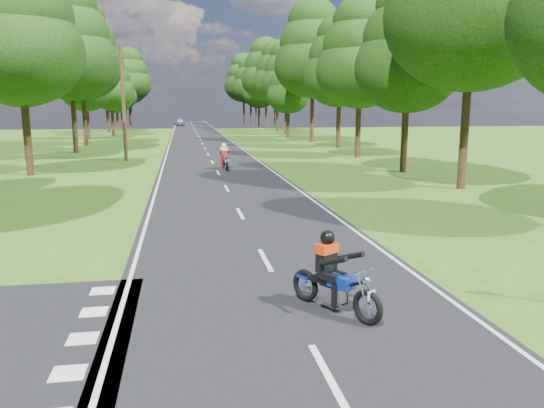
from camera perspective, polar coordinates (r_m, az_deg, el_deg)
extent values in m
plane|color=#2E5713|center=(11.85, 0.78, -8.86)|extent=(160.00, 160.00, 0.00)
cube|color=black|center=(61.15, -7.72, 6.85)|extent=(7.00, 140.00, 0.02)
cube|color=silver|center=(8.27, 6.01, -17.82)|extent=(0.12, 2.00, 0.01)
cube|color=silver|center=(13.72, -0.73, -6.01)|extent=(0.12, 2.00, 0.01)
cube|color=silver|center=(19.50, -3.45, -1.01)|extent=(0.12, 2.00, 0.01)
cube|color=silver|center=(25.38, -4.91, 1.69)|extent=(0.12, 2.00, 0.01)
cube|color=silver|center=(31.30, -5.82, 3.37)|extent=(0.12, 2.00, 0.01)
cube|color=silver|center=(37.25, -6.44, 4.52)|extent=(0.12, 2.00, 0.01)
cube|color=silver|center=(43.22, -6.89, 5.35)|extent=(0.12, 2.00, 0.01)
cube|color=silver|center=(49.19, -7.24, 5.97)|extent=(0.12, 2.00, 0.01)
cube|color=silver|center=(55.17, -7.51, 6.47)|extent=(0.12, 2.00, 0.01)
cube|color=silver|center=(61.15, -7.72, 6.86)|extent=(0.12, 2.00, 0.01)
cube|color=silver|center=(67.13, -7.90, 7.19)|extent=(0.12, 2.00, 0.01)
cube|color=silver|center=(73.12, -8.05, 7.46)|extent=(0.12, 2.00, 0.01)
cube|color=silver|center=(79.11, -8.18, 7.69)|extent=(0.12, 2.00, 0.01)
cube|color=silver|center=(85.10, -8.29, 7.89)|extent=(0.12, 2.00, 0.01)
cube|color=silver|center=(91.10, -8.38, 8.06)|extent=(0.12, 2.00, 0.01)
cube|color=silver|center=(97.09, -8.47, 8.21)|extent=(0.12, 2.00, 0.01)
cube|color=silver|center=(103.08, -8.54, 8.34)|extent=(0.12, 2.00, 0.01)
cube|color=silver|center=(109.08, -8.61, 8.46)|extent=(0.12, 2.00, 0.01)
cube|color=silver|center=(115.07, -8.67, 8.57)|extent=(0.12, 2.00, 0.01)
cube|color=silver|center=(121.07, -8.72, 8.66)|extent=(0.12, 2.00, 0.01)
cube|color=silver|center=(127.07, -8.77, 8.75)|extent=(0.12, 2.00, 0.01)
cube|color=silver|center=(61.13, -10.84, 6.77)|extent=(0.10, 140.00, 0.01)
cube|color=silver|center=(61.35, -4.62, 6.93)|extent=(0.10, 140.00, 0.01)
cube|color=silver|center=(8.82, -21.08, -16.60)|extent=(0.50, 0.50, 0.01)
cube|color=silver|center=(9.88, -19.69, -13.46)|extent=(0.50, 0.50, 0.01)
cube|color=silver|center=(10.97, -18.61, -10.94)|extent=(0.50, 0.50, 0.01)
cube|color=silver|center=(12.09, -17.74, -8.87)|extent=(0.50, 0.50, 0.01)
cylinder|color=black|center=(32.94, -24.77, 6.19)|extent=(0.40, 0.40, 3.91)
ellipsoid|color=black|center=(33.00, -25.44, 14.55)|extent=(6.85, 6.85, 5.82)
ellipsoid|color=black|center=(33.22, -25.72, 17.82)|extent=(5.87, 5.87, 4.99)
cylinder|color=black|center=(41.68, -24.94, 6.83)|extent=(0.40, 0.40, 3.79)
ellipsoid|color=black|center=(41.71, -25.46, 13.23)|extent=(6.64, 6.64, 5.64)
ellipsoid|color=black|center=(41.87, -25.66, 15.75)|extent=(5.69, 5.69, 4.84)
ellipsoid|color=black|center=(42.11, -25.88, 18.24)|extent=(4.27, 4.27, 3.63)
cylinder|color=black|center=(47.45, -20.47, 7.81)|extent=(0.40, 0.40, 4.32)
ellipsoid|color=black|center=(47.54, -20.89, 14.21)|extent=(7.56, 7.56, 6.42)
ellipsoid|color=black|center=(47.74, -21.07, 16.73)|extent=(6.48, 6.48, 5.51)
ellipsoid|color=black|center=(48.04, -21.25, 19.21)|extent=(4.86, 4.86, 4.13)
cylinder|color=black|center=(54.90, -19.47, 8.21)|extent=(0.40, 0.40, 4.40)
ellipsoid|color=black|center=(54.99, -19.83, 13.86)|extent=(7.71, 7.71, 6.55)
ellipsoid|color=black|center=(55.18, -19.98, 16.08)|extent=(6.60, 6.60, 5.61)
ellipsoid|color=black|center=(55.44, -20.12, 18.28)|extent=(4.95, 4.95, 4.21)
cylinder|color=black|center=(64.68, -19.19, 7.97)|extent=(0.40, 0.40, 3.20)
ellipsoid|color=black|center=(64.66, -19.40, 11.46)|extent=(5.60, 5.60, 4.76)
ellipsoid|color=black|center=(64.72, -19.49, 12.84)|extent=(4.80, 4.80, 4.08)
ellipsoid|color=black|center=(64.81, -19.58, 14.21)|extent=(3.60, 3.60, 3.06)
cylinder|color=black|center=(71.72, -16.75, 8.32)|extent=(0.40, 0.40, 3.22)
ellipsoid|color=black|center=(71.70, -16.92, 11.49)|extent=(5.64, 5.64, 4.79)
ellipsoid|color=black|center=(71.75, -16.99, 12.74)|extent=(4.83, 4.83, 4.11)
ellipsoid|color=black|center=(71.84, -17.06, 13.99)|extent=(3.62, 3.62, 3.08)
cylinder|color=black|center=(79.60, -17.19, 8.63)|extent=(0.40, 0.40, 3.61)
ellipsoid|color=black|center=(79.60, -17.37, 11.82)|extent=(6.31, 6.31, 5.37)
ellipsoid|color=black|center=(79.67, -17.44, 13.08)|extent=(5.41, 5.41, 4.60)
ellipsoid|color=black|center=(79.78, -17.51, 14.34)|extent=(4.06, 4.06, 3.45)
cylinder|color=black|center=(87.33, -16.28, 8.50)|extent=(0.40, 0.40, 2.67)
ellipsoid|color=black|center=(87.30, -16.39, 10.65)|extent=(4.67, 4.67, 3.97)
ellipsoid|color=black|center=(87.32, -16.44, 11.51)|extent=(4.00, 4.00, 3.40)
ellipsoid|color=black|center=(87.36, -16.49, 12.36)|extent=(3.00, 3.00, 2.55)
cylinder|color=black|center=(96.46, -15.81, 8.81)|extent=(0.40, 0.40, 3.09)
ellipsoid|color=black|center=(96.44, -15.93, 11.07)|extent=(5.40, 5.40, 4.59)
ellipsoid|color=black|center=(96.47, -15.98, 11.96)|extent=(4.63, 4.63, 3.93)
ellipsoid|color=black|center=(96.53, -16.02, 12.85)|extent=(3.47, 3.47, 2.95)
cylinder|color=black|center=(102.83, -14.92, 9.33)|extent=(0.40, 0.40, 4.48)
ellipsoid|color=black|center=(102.89, -15.07, 12.40)|extent=(7.84, 7.84, 6.66)
ellipsoid|color=black|center=(102.99, -15.13, 13.61)|extent=(6.72, 6.72, 5.71)
ellipsoid|color=black|center=(103.14, -15.19, 14.82)|extent=(5.04, 5.04, 4.28)
cylinder|color=black|center=(111.87, -15.04, 9.31)|extent=(0.40, 0.40, 4.09)
ellipsoid|color=black|center=(111.90, -15.17, 11.89)|extent=(7.16, 7.16, 6.09)
ellipsoid|color=black|center=(111.97, -15.22, 12.91)|extent=(6.14, 6.14, 5.22)
ellipsoid|color=black|center=(112.08, -15.27, 13.92)|extent=(4.61, 4.61, 3.92)
cylinder|color=black|center=(26.68, 19.94, 6.41)|extent=(0.40, 0.40, 4.56)
ellipsoid|color=black|center=(26.91, 20.73, 18.40)|extent=(7.98, 7.98, 6.78)
cylinder|color=black|center=(32.45, 14.03, 6.42)|extent=(0.40, 0.40, 3.49)
ellipsoid|color=black|center=(32.45, 14.39, 14.02)|extent=(6.12, 6.12, 5.20)
ellipsoid|color=black|center=(32.60, 14.53, 17.01)|extent=(5.24, 5.24, 4.46)
ellipsoid|color=black|center=(32.84, 14.68, 19.96)|extent=(3.93, 3.93, 3.34)
cylinder|color=black|center=(40.78, 9.22, 7.54)|extent=(0.40, 0.40, 3.69)
ellipsoid|color=black|center=(40.80, 9.42, 13.93)|extent=(6.46, 6.46, 5.49)
ellipsoid|color=black|center=(40.94, 9.50, 16.44)|extent=(5.54, 5.54, 4.71)
ellipsoid|color=black|center=(41.17, 9.58, 18.93)|extent=(4.15, 4.15, 3.53)
cylinder|color=black|center=(49.53, 7.15, 8.15)|extent=(0.40, 0.40, 3.74)
ellipsoid|color=black|center=(49.55, 7.28, 13.48)|extent=(6.55, 6.55, 5.57)
ellipsoid|color=black|center=(49.67, 7.33, 15.58)|extent=(5.62, 5.62, 4.77)
ellipsoid|color=black|center=(49.87, 7.38, 17.67)|extent=(4.21, 4.21, 3.58)
cylinder|color=black|center=(57.40, 4.32, 8.98)|extent=(0.40, 0.40, 4.64)
ellipsoid|color=black|center=(57.52, 4.40, 14.68)|extent=(8.12, 8.12, 6.91)
ellipsoid|color=black|center=(57.73, 4.44, 16.92)|extent=(6.96, 6.96, 5.92)
ellipsoid|color=black|center=(58.02, 4.47, 19.14)|extent=(5.22, 5.22, 4.44)
cylinder|color=black|center=(64.20, 1.73, 8.40)|extent=(0.40, 0.40, 2.91)
ellipsoid|color=black|center=(64.16, 1.75, 11.60)|extent=(5.09, 5.09, 4.33)
ellipsoid|color=black|center=(64.20, 1.76, 12.87)|extent=(4.36, 4.36, 3.71)
ellipsoid|color=black|center=(64.27, 1.77, 14.13)|extent=(3.27, 3.27, 2.78)
cylinder|color=black|center=(71.75, 1.52, 9.03)|extent=(0.40, 0.40, 3.88)
ellipsoid|color=black|center=(71.78, 1.54, 12.84)|extent=(6.78, 6.78, 5.77)
ellipsoid|color=black|center=(71.87, 1.55, 14.34)|extent=(5.81, 5.81, 4.94)
ellipsoid|color=black|center=(72.02, 1.56, 15.85)|extent=(4.36, 4.36, 3.71)
cylinder|color=black|center=(80.13, 0.58, 9.31)|extent=(0.40, 0.40, 4.18)
ellipsoid|color=black|center=(80.18, 0.58, 12.98)|extent=(7.31, 7.31, 6.21)
ellipsoid|color=black|center=(80.29, 0.59, 14.44)|extent=(6.27, 6.27, 5.33)
ellipsoid|color=black|center=(80.45, 0.59, 15.88)|extent=(4.70, 4.70, 4.00)
cylinder|color=black|center=(88.91, -0.64, 9.59)|extent=(0.40, 0.40, 4.63)
ellipsoid|color=black|center=(88.99, -0.65, 13.26)|extent=(8.11, 8.11, 6.89)
ellipsoid|color=black|center=(89.12, -0.66, 14.71)|extent=(6.95, 6.95, 5.91)
ellipsoid|color=black|center=(89.31, -0.66, 16.16)|extent=(5.21, 5.21, 4.43)
cylinder|color=black|center=(96.11, -1.40, 9.28)|extent=(0.40, 0.40, 3.36)
ellipsoid|color=black|center=(96.10, -1.41, 11.75)|extent=(5.88, 5.88, 5.00)
ellipsoid|color=black|center=(96.15, -1.41, 12.73)|extent=(5.04, 5.04, 4.29)
ellipsoid|color=black|center=(96.22, -1.42, 13.70)|extent=(3.78, 3.78, 3.21)
cylinder|color=black|center=(103.19, -2.28, 9.57)|extent=(0.40, 0.40, 4.09)
ellipsoid|color=black|center=(103.22, -2.31, 12.37)|extent=(7.15, 7.15, 6.08)
ellipsoid|color=black|center=(103.30, -2.31, 13.47)|extent=(6.13, 6.13, 5.21)
ellipsoid|color=black|center=(103.42, -2.32, 14.57)|extent=(4.60, 4.60, 3.91)
cylinder|color=black|center=(110.83, -3.04, 9.74)|extent=(0.40, 0.40, 4.48)
ellipsoid|color=black|center=(110.89, -3.07, 12.59)|extent=(7.84, 7.84, 6.66)
ellipsoid|color=black|center=(110.98, -3.08, 13.72)|extent=(6.72, 6.72, 5.71)
ellipsoid|color=black|center=(111.12, -3.09, 14.84)|extent=(5.04, 5.04, 4.28)
cylinder|color=black|center=(121.60, -15.44, 9.31)|extent=(0.40, 0.40, 3.84)
ellipsoid|color=black|center=(121.61, -15.55, 11.53)|extent=(6.72, 6.72, 5.71)
ellipsoid|color=black|center=(121.67, -15.60, 12.41)|extent=(5.76, 5.76, 4.90)
ellipsoid|color=black|center=(121.75, -15.64, 13.29)|extent=(4.32, 4.32, 3.67)
cylinder|color=black|center=(124.17, -1.72, 9.77)|extent=(0.40, 0.40, 4.16)
ellipsoid|color=black|center=(124.20, -1.74, 12.14)|extent=(7.28, 7.28, 6.19)
ellipsoid|color=black|center=(124.27, -1.74, 13.07)|extent=(6.24, 6.24, 5.30)
ellipsoid|color=black|center=(124.37, -1.75, 14.00)|extent=(4.68, 4.68, 3.98)
cylinder|color=black|center=(106.93, -17.31, 8.99)|extent=(0.40, 0.40, 3.52)
ellipsoid|color=black|center=(106.93, -17.44, 11.31)|extent=(6.16, 6.16, 5.24)
ellipsoid|color=black|center=(106.98, -17.49, 12.23)|extent=(5.28, 5.28, 4.49)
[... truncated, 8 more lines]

